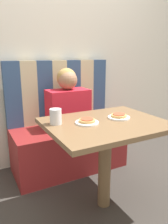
{
  "coord_description": "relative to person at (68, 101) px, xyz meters",
  "views": [
    {
      "loc": [
        -0.87,
        -1.3,
        1.2
      ],
      "look_at": [
        0.0,
        0.35,
        0.71
      ],
      "focal_mm": 35.0,
      "sensor_mm": 36.0,
      "label": 1
    }
  ],
  "objects": [
    {
      "name": "dining_table",
      "position": [
        0.0,
        -0.7,
        -0.14
      ],
      "size": [
        0.88,
        0.7,
        0.71
      ],
      "color": "brown",
      "rests_on": "ground_plane"
    },
    {
      "name": "person",
      "position": [
        0.0,
        0.0,
        0.0
      ],
      "size": [
        0.42,
        0.24,
        0.6
      ],
      "color": "red",
      "rests_on": "booth_seat"
    },
    {
      "name": "pizza_left",
      "position": [
        -0.14,
        -0.67,
        -0.01
      ],
      "size": [
        0.12,
        0.12,
        0.02
      ],
      "color": "tan",
      "rests_on": "plate_left"
    },
    {
      "name": "plate_right",
      "position": [
        0.14,
        -0.67,
        -0.03
      ],
      "size": [
        0.17,
        0.17,
        0.01
      ],
      "color": "white",
      "rests_on": "dining_table"
    },
    {
      "name": "booth_backrest",
      "position": [
        -0.0,
        0.23,
        0.06
      ],
      "size": [
        1.16,
        0.07,
        0.67
      ],
      "color": "navy",
      "rests_on": "booth_seat"
    },
    {
      "name": "ground_plane",
      "position": [
        0.0,
        -0.7,
        -0.75
      ],
      "size": [
        12.0,
        12.0,
        0.0
      ],
      "primitive_type": "plane",
      "color": "#38332D"
    },
    {
      "name": "booth_seat",
      "position": [
        0.0,
        -0.0,
        -0.51
      ],
      "size": [
        1.16,
        0.53,
        0.47
      ],
      "color": "maroon",
      "rests_on": "ground_plane"
    },
    {
      "name": "wall_back",
      "position": [
        0.0,
        0.32,
        0.55
      ],
      "size": [
        7.0,
        0.05,
        2.6
      ],
      "color": "beige",
      "rests_on": "ground_plane"
    },
    {
      "name": "pizza_right",
      "position": [
        0.14,
        -0.67,
        -0.01
      ],
      "size": [
        0.12,
        0.12,
        0.02
      ],
      "color": "tan",
      "rests_on": "plate_right"
    },
    {
      "name": "plate_left",
      "position": [
        -0.14,
        -0.67,
        -0.03
      ],
      "size": [
        0.17,
        0.17,
        0.01
      ],
      "color": "white",
      "rests_on": "dining_table"
    },
    {
      "name": "drinking_cup",
      "position": [
        -0.35,
        -0.58,
        0.02
      ],
      "size": [
        0.08,
        0.08,
        0.11
      ],
      "color": "silver",
      "rests_on": "dining_table"
    }
  ]
}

